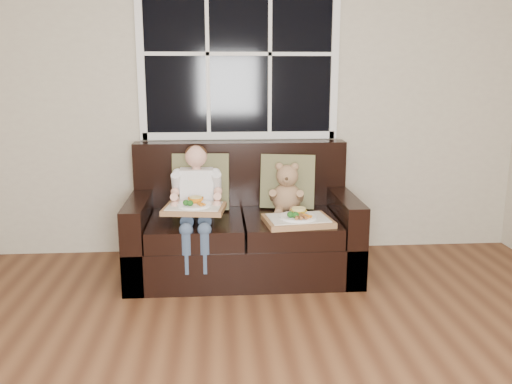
{
  "coord_description": "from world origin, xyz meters",
  "views": [
    {
      "loc": [
        -0.3,
        -2.0,
        1.53
      ],
      "look_at": [
        -0.02,
        1.85,
        0.65
      ],
      "focal_mm": 38.0,
      "sensor_mm": 36.0,
      "label": 1
    }
  ],
  "objects": [
    {
      "name": "window_back",
      "position": [
        -0.11,
        2.48,
        1.65
      ],
      "size": [
        1.62,
        0.04,
        1.37
      ],
      "color": "black",
      "rests_on": "room_walls"
    },
    {
      "name": "loveseat",
      "position": [
        -0.11,
        2.02,
        0.31
      ],
      "size": [
        1.7,
        0.92,
        0.96
      ],
      "color": "black",
      "rests_on": "ground"
    },
    {
      "name": "pillow_right",
      "position": [
        0.25,
        2.17,
        0.66
      ],
      "size": [
        0.45,
        0.27,
        0.44
      ],
      "rotation": [
        -0.21,
        0.0,
        -0.2
      ],
      "color": "olive",
      "rests_on": "loveseat"
    },
    {
      "name": "tray_left",
      "position": [
        -0.47,
        1.75,
        0.57
      ],
      "size": [
        0.47,
        0.38,
        0.1
      ],
      "rotation": [
        0.0,
        0.0,
        -0.14
      ],
      "color": "#9A6C45",
      "rests_on": "child"
    },
    {
      "name": "teddy_bear",
      "position": [
        0.23,
        2.05,
        0.61
      ],
      "size": [
        0.26,
        0.31,
        0.4
      ],
      "rotation": [
        0.0,
        0.0,
        -0.16
      ],
      "color": "#9E7C53",
      "rests_on": "loveseat"
    },
    {
      "name": "pillow_left",
      "position": [
        -0.43,
        2.17,
        0.67
      ],
      "size": [
        0.45,
        0.22,
        0.45
      ],
      "rotation": [
        -0.21,
        0.0,
        -0.06
      ],
      "color": "olive",
      "rests_on": "loveseat"
    },
    {
      "name": "child",
      "position": [
        -0.46,
        1.9,
        0.63
      ],
      "size": [
        0.36,
        0.59,
        0.82
      ],
      "color": "white",
      "rests_on": "loveseat"
    },
    {
      "name": "room_walls",
      "position": [
        0.0,
        0.0,
        1.59
      ],
      "size": [
        4.52,
        5.02,
        2.71
      ],
      "color": "beige",
      "rests_on": "ground"
    },
    {
      "name": "tray_right",
      "position": [
        0.27,
        1.7,
        0.48
      ],
      "size": [
        0.51,
        0.41,
        0.11
      ],
      "rotation": [
        0.0,
        0.0,
        0.12
      ],
      "color": "#9A6C45",
      "rests_on": "loveseat"
    }
  ]
}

